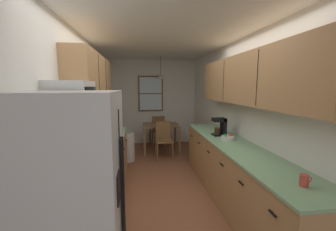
% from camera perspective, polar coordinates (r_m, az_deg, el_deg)
% --- Properties ---
extents(ground_plane, '(12.00, 12.00, 0.00)m').
position_cam_1_polar(ground_plane, '(4.26, -1.57, -16.47)').
color(ground_plane, brown).
extents(wall_left, '(0.10, 9.00, 2.55)m').
position_cam_1_polar(wall_left, '(4.01, -21.22, 0.44)').
color(wall_left, white).
rests_on(wall_left, ground).
extents(wall_right, '(0.10, 9.00, 2.55)m').
position_cam_1_polar(wall_right, '(4.26, 16.72, 1.07)').
color(wall_right, white).
rests_on(wall_right, ground).
extents(wall_back, '(4.40, 0.10, 2.55)m').
position_cam_1_polar(wall_back, '(6.54, -4.02, 3.64)').
color(wall_back, white).
rests_on(wall_back, ground).
extents(ceiling_slab, '(4.40, 9.00, 0.08)m').
position_cam_1_polar(ceiling_slab, '(3.97, -1.72, 20.00)').
color(ceiling_slab, white).
extents(refrigerator, '(0.76, 0.77, 1.72)m').
position_cam_1_polar(refrigerator, '(1.94, -24.20, -20.33)').
color(refrigerator, silver).
rests_on(refrigerator, ground).
extents(stove_range, '(0.66, 0.58, 1.10)m').
position_cam_1_polar(stove_range, '(2.73, -20.60, -20.73)').
color(stove_range, white).
rests_on(stove_range, ground).
extents(microwave_over_range, '(0.39, 0.56, 0.33)m').
position_cam_1_polar(microwave_over_range, '(2.44, -24.54, 4.61)').
color(microwave_over_range, white).
extents(counter_left, '(0.64, 1.84, 0.90)m').
position_cam_1_polar(counter_left, '(3.83, -16.51, -12.41)').
color(counter_left, '#A87A4C').
rests_on(counter_left, ground).
extents(upper_cabinets_left, '(0.33, 1.92, 0.73)m').
position_cam_1_polar(upper_cabinets_left, '(3.57, -19.78, 9.22)').
color(upper_cabinets_left, '#A87A4C').
extents(counter_right, '(0.64, 3.41, 0.90)m').
position_cam_1_polar(counter_right, '(3.49, 17.23, -14.44)').
color(counter_right, '#A87A4C').
rests_on(counter_right, ground).
extents(upper_cabinets_right, '(0.33, 3.09, 0.71)m').
position_cam_1_polar(upper_cabinets_right, '(3.26, 20.88, 9.10)').
color(upper_cabinets_right, '#A87A4C').
extents(dining_table, '(0.95, 0.72, 0.74)m').
position_cam_1_polar(dining_table, '(5.72, -1.91, -3.59)').
color(dining_table, brown).
rests_on(dining_table, ground).
extents(dining_chair_near, '(0.41, 0.41, 0.90)m').
position_cam_1_polar(dining_chair_near, '(5.20, -1.17, -6.11)').
color(dining_chair_near, brown).
rests_on(dining_chair_near, ground).
extents(dining_chair_far, '(0.45, 0.45, 0.90)m').
position_cam_1_polar(dining_chair_far, '(6.30, -2.83, -3.63)').
color(dining_chair_far, brown).
rests_on(dining_chair_far, ground).
extents(pendant_light, '(0.27, 0.27, 0.60)m').
position_cam_1_polar(pendant_light, '(5.61, -1.98, 10.42)').
color(pendant_light, black).
extents(back_window, '(0.74, 0.05, 1.06)m').
position_cam_1_polar(back_window, '(6.45, -4.70, 5.91)').
color(back_window, brown).
extents(trash_bin, '(0.30, 0.30, 0.66)m').
position_cam_1_polar(trash_bin, '(5.13, -10.72, -8.43)').
color(trash_bin, silver).
rests_on(trash_bin, ground).
extents(storage_canister, '(0.11, 0.11, 0.21)m').
position_cam_1_polar(storage_canister, '(2.91, -19.40, -7.56)').
color(storage_canister, '#265999').
rests_on(storage_canister, counter_left).
extents(dish_towel, '(0.02, 0.16, 0.24)m').
position_cam_1_polar(dish_towel, '(2.79, -12.40, -19.08)').
color(dish_towel, white).
extents(coffee_maker, '(0.22, 0.18, 0.31)m').
position_cam_1_polar(coffee_maker, '(3.82, 14.03, -2.84)').
color(coffee_maker, black).
rests_on(coffee_maker, counter_right).
extents(mug_by_coffeemaker, '(0.11, 0.07, 0.11)m').
position_cam_1_polar(mug_by_coffeemaker, '(2.24, 32.93, -14.50)').
color(mug_by_coffeemaker, '#BF3F33').
rests_on(mug_by_coffeemaker, counter_right).
extents(fruit_bowl, '(0.21, 0.21, 0.09)m').
position_cam_1_polar(fruit_bowl, '(3.56, 15.86, -5.73)').
color(fruit_bowl, silver).
rests_on(fruit_bowl, counter_right).
extents(table_serving_bowl, '(0.18, 0.18, 0.06)m').
position_cam_1_polar(table_serving_bowl, '(5.64, -1.63, -2.18)').
color(table_serving_bowl, '#E0D14C').
rests_on(table_serving_bowl, dining_table).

